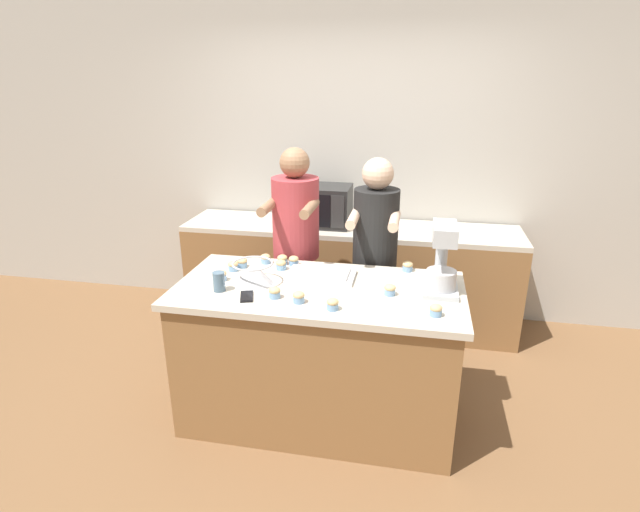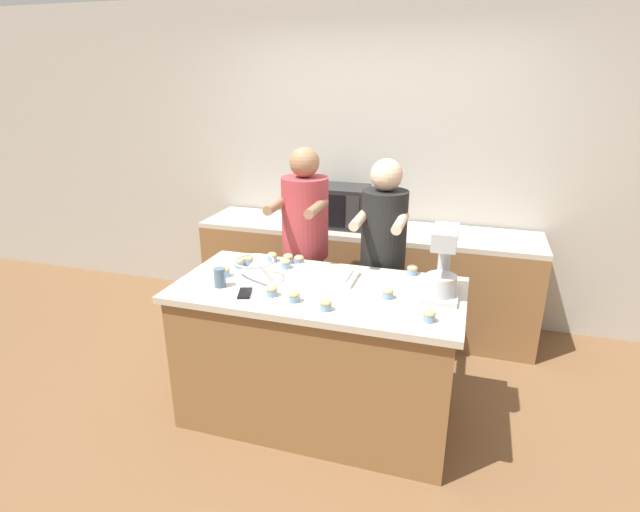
# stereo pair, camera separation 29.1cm
# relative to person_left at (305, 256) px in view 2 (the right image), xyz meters

# --- Properties ---
(ground_plane) EXTENTS (16.00, 16.00, 0.00)m
(ground_plane) POSITION_rel_person_left_xyz_m (0.28, -0.60, -0.86)
(ground_plane) COLOR brown
(back_wall) EXTENTS (10.00, 0.06, 2.70)m
(back_wall) POSITION_rel_person_left_xyz_m (0.28, 1.09, 0.49)
(back_wall) COLOR #B2ADA3
(back_wall) RESTS_ON ground_plane
(island_counter) EXTENTS (1.70, 0.83, 0.90)m
(island_counter) POSITION_rel_person_left_xyz_m (0.28, -0.60, -0.40)
(island_counter) COLOR olive
(island_counter) RESTS_ON ground_plane
(back_counter) EXTENTS (2.80, 0.60, 0.88)m
(back_counter) POSITION_rel_person_left_xyz_m (0.28, 0.74, -0.42)
(back_counter) COLOR olive
(back_counter) RESTS_ON ground_plane
(person_left) EXTENTS (0.34, 0.50, 1.62)m
(person_left) POSITION_rel_person_left_xyz_m (0.00, 0.00, 0.00)
(person_left) COLOR #232328
(person_left) RESTS_ON ground_plane
(person_right) EXTENTS (0.32, 0.49, 1.57)m
(person_right) POSITION_rel_person_left_xyz_m (0.56, -0.00, -0.02)
(person_right) COLOR #232328
(person_right) RESTS_ON ground_plane
(stand_mixer) EXTENTS (0.20, 0.30, 0.40)m
(stand_mixer) POSITION_rel_person_left_xyz_m (0.98, -0.52, 0.22)
(stand_mixer) COLOR #B2B7BC
(stand_mixer) RESTS_ON island_counter
(mixing_bowl) EXTENTS (0.24, 0.24, 0.13)m
(mixing_bowl) POSITION_rel_person_left_xyz_m (-0.11, -0.62, 0.11)
(mixing_bowl) COLOR #BCBCC1
(mixing_bowl) RESTS_ON island_counter
(baking_tray) EXTENTS (0.42, 0.25, 0.04)m
(baking_tray) POSITION_rel_person_left_xyz_m (0.27, -0.45, 0.06)
(baking_tray) COLOR silver
(baking_tray) RESTS_ON island_counter
(microwave_oven) EXTENTS (0.54, 0.36, 0.33)m
(microwave_oven) POSITION_rel_person_left_xyz_m (0.01, 0.73, 0.19)
(microwave_oven) COLOR black
(microwave_oven) RESTS_ON back_counter
(cell_phone) EXTENTS (0.11, 0.16, 0.01)m
(cell_phone) POSITION_rel_person_left_xyz_m (-0.08, -0.82, 0.05)
(cell_phone) COLOR black
(cell_phone) RESTS_ON island_counter
(drinking_glass) EXTENTS (0.07, 0.07, 0.12)m
(drinking_glass) POSITION_rel_person_left_xyz_m (-0.27, -0.76, 0.10)
(drinking_glass) COLOR slate
(drinking_glass) RESTS_ON island_counter
(cupcake_0) EXTENTS (0.07, 0.07, 0.07)m
(cupcake_0) POSITION_rel_person_left_xyz_m (-0.02, -0.28, 0.08)
(cupcake_0) COLOR #759EC6
(cupcake_0) RESTS_ON island_counter
(cupcake_1) EXTENTS (0.07, 0.07, 0.07)m
(cupcake_1) POSITION_rel_person_left_xyz_m (0.95, -0.85, 0.08)
(cupcake_1) COLOR #759EC6
(cupcake_1) RESTS_ON island_counter
(cupcake_2) EXTENTS (0.07, 0.07, 0.07)m
(cupcake_2) POSITION_rel_person_left_xyz_m (-0.26, -0.38, 0.08)
(cupcake_2) COLOR #759EC6
(cupcake_2) RESTS_ON island_counter
(cupcake_3) EXTENTS (0.07, 0.07, 0.07)m
(cupcake_3) POSITION_rel_person_left_xyz_m (0.79, -0.24, 0.08)
(cupcake_3) COLOR #759EC6
(cupcake_3) RESTS_ON island_counter
(cupcake_4) EXTENTS (0.07, 0.07, 0.07)m
(cupcake_4) POSITION_rel_person_left_xyz_m (-0.32, -0.61, 0.08)
(cupcake_4) COLOR #759EC6
(cupcake_4) RESTS_ON island_counter
(cupcake_5) EXTENTS (0.07, 0.07, 0.07)m
(cupcake_5) POSITION_rel_person_left_xyz_m (0.05, -0.28, 0.08)
(cupcake_5) COLOR #759EC6
(cupcake_5) RESTS_ON island_counter
(cupcake_6) EXTENTS (0.07, 0.07, 0.07)m
(cupcake_6) POSITION_rel_person_left_xyz_m (0.07, -0.80, 0.08)
(cupcake_6) COLOR #759EC6
(cupcake_6) RESTS_ON island_counter
(cupcake_7) EXTENTS (0.07, 0.07, 0.07)m
(cupcake_7) POSITION_rel_person_left_xyz_m (0.42, -0.88, 0.08)
(cupcake_7) COLOR #759EC6
(cupcake_7) RESTS_ON island_counter
(cupcake_8) EXTENTS (0.07, 0.07, 0.07)m
(cupcake_8) POSITION_rel_person_left_xyz_m (-0.30, -0.45, 0.08)
(cupcake_8) COLOR #759EC6
(cupcake_8) RESTS_ON island_counter
(cupcake_9) EXTENTS (0.07, 0.07, 0.07)m
(cupcake_9) POSITION_rel_person_left_xyz_m (-0.01, -0.37, 0.08)
(cupcake_9) COLOR #759EC6
(cupcake_9) RESTS_ON island_counter
(cupcake_10) EXTENTS (0.07, 0.07, 0.07)m
(cupcake_10) POSITION_rel_person_left_xyz_m (-0.14, -0.28, 0.08)
(cupcake_10) COLOR #759EC6
(cupcake_10) RESTS_ON island_counter
(cupcake_11) EXTENTS (0.07, 0.07, 0.07)m
(cupcake_11) POSITION_rel_person_left_xyz_m (0.22, -0.83, 0.08)
(cupcake_11) COLOR #759EC6
(cupcake_11) RESTS_ON island_counter
(cupcake_12) EXTENTS (0.07, 0.07, 0.07)m
(cupcake_12) POSITION_rel_person_left_xyz_m (0.70, -0.63, 0.08)
(cupcake_12) COLOR #759EC6
(cupcake_12) RESTS_ON island_counter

